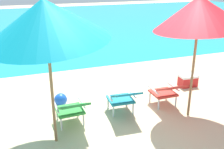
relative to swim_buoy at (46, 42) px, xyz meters
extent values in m
plane|color=#CCB78E|center=(0.67, -3.05, -0.10)|extent=(40.00, 40.00, 0.00)
cube|color=teal|center=(0.67, 5.27, -0.09)|extent=(40.00, 18.00, 0.01)
cylinder|color=yellow|center=(0.00, 0.00, 0.00)|extent=(1.60, 0.18, 0.18)
cube|color=#338E3D|center=(-0.39, -6.85, 0.18)|extent=(0.54, 0.52, 0.04)
cube|color=#338E3D|center=(-0.38, -7.21, 0.45)|extent=(0.54, 0.53, 0.27)
cylinder|color=silver|center=(-0.62, -6.65, 0.03)|extent=(0.04, 0.04, 0.26)
cylinder|color=silver|center=(-0.18, -6.63, 0.03)|extent=(0.04, 0.04, 0.26)
cylinder|color=silver|center=(-0.60, -7.07, 0.03)|extent=(0.04, 0.04, 0.26)
cylinder|color=silver|center=(-0.16, -7.05, 0.03)|extent=(0.04, 0.04, 0.26)
cube|color=silver|center=(-0.65, -6.86, 0.30)|extent=(0.05, 0.50, 0.03)
cube|color=silver|center=(-0.13, -6.84, 0.30)|extent=(0.05, 0.50, 0.03)
cube|color=teal|center=(0.74, -6.74, 0.18)|extent=(0.55, 0.53, 0.04)
cube|color=teal|center=(0.72, -7.11, 0.45)|extent=(0.55, 0.55, 0.27)
cylinder|color=silver|center=(0.54, -6.52, 0.03)|extent=(0.04, 0.04, 0.26)
cylinder|color=silver|center=(0.98, -6.55, 0.03)|extent=(0.04, 0.04, 0.26)
cylinder|color=silver|center=(0.51, -6.94, 0.03)|extent=(0.04, 0.04, 0.26)
cylinder|color=silver|center=(0.95, -6.97, 0.03)|extent=(0.04, 0.04, 0.26)
cube|color=silver|center=(0.48, -6.72, 0.30)|extent=(0.06, 0.50, 0.03)
cube|color=silver|center=(1.00, -6.76, 0.30)|extent=(0.06, 0.50, 0.03)
cube|color=red|center=(1.78, -6.77, 0.18)|extent=(0.53, 0.51, 0.04)
cube|color=red|center=(1.78, -7.13, 0.45)|extent=(0.53, 0.52, 0.27)
cylinder|color=silver|center=(1.56, -6.55, 0.03)|extent=(0.04, 0.04, 0.26)
cylinder|color=silver|center=(2.00, -6.56, 0.03)|extent=(0.04, 0.04, 0.26)
cylinder|color=silver|center=(1.56, -6.97, 0.03)|extent=(0.04, 0.04, 0.26)
cylinder|color=silver|center=(2.00, -6.98, 0.03)|extent=(0.04, 0.04, 0.26)
cube|color=silver|center=(1.52, -6.76, 0.30)|extent=(0.04, 0.50, 0.03)
cube|color=silver|center=(2.04, -6.77, 0.30)|extent=(0.04, 0.50, 0.03)
cylinder|color=olive|center=(-0.76, -7.39, 0.84)|extent=(0.05, 0.05, 1.87)
cone|color=#0A93AD|center=(-0.76, -7.39, 2.06)|extent=(2.81, 2.80, 0.83)
sphere|color=#4C3823|center=(-0.76, -7.39, 2.35)|extent=(0.07, 0.07, 0.07)
cylinder|color=olive|center=(2.03, -7.41, 0.84)|extent=(0.05, 0.05, 1.88)
cone|color=red|center=(2.03, -7.41, 2.05)|extent=(2.38, 2.37, 0.75)
sphere|color=blue|center=(-0.43, -6.02, 0.05)|extent=(0.29, 0.29, 0.29)
cube|color=red|center=(2.96, -6.07, 0.03)|extent=(0.46, 0.32, 0.26)
cube|color=white|center=(2.96, -6.07, 0.19)|extent=(0.48, 0.34, 0.06)
camera|label=1|loc=(-1.22, -11.54, 2.70)|focal=42.60mm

